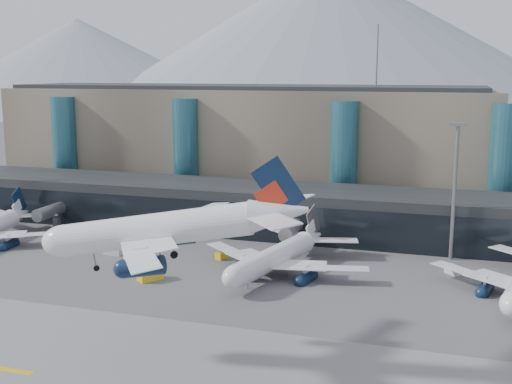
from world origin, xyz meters
TOP-DOWN VIEW (x-y plane):
  - ground at (0.00, 0.00)m, footprint 900.00×900.00m
  - concourse at (-0.02, 57.73)m, footprint 170.00×27.00m
  - terminal_main at (-25.00, 90.00)m, footprint 130.00×30.00m
  - teal_towers at (-14.99, 74.01)m, footprint 116.40×19.40m
  - mountain_ridge at (15.97, 380.00)m, footprint 910.00×400.00m
  - lightmast_mid at (30.00, 48.00)m, footprint 3.00×1.20m
  - hero_jet at (-0.25, -6.99)m, footprint 33.85×33.80m
  - jet_parked_mid at (1.68, 31.93)m, footprint 33.16×34.26m
  - veh_a at (-31.90, 31.75)m, footprint 3.59×2.11m
  - veh_b at (-11.07, 35.27)m, footprint 2.18×2.71m
  - veh_c at (-3.57, 24.89)m, footprint 3.73×2.33m
  - veh_g at (30.49, 38.69)m, footprint 2.94×3.01m
  - veh_h at (-18.31, 20.03)m, footprint 4.05×4.44m

SIDE VIEW (x-z plane):
  - ground at x=0.00m, z-range 0.00..0.00m
  - veh_b at x=-11.07m, z-range 0.00..1.36m
  - veh_g at x=30.49m, z-range 0.00..1.55m
  - veh_c at x=-3.57m, z-range 0.00..1.94m
  - veh_a at x=-31.90m, z-range 0.00..1.97m
  - veh_h at x=-18.31m, z-range 0.00..2.20m
  - jet_parked_mid at x=1.68m, z-range -1.34..9.67m
  - concourse at x=-0.02m, z-range -0.03..9.97m
  - teal_towers at x=-14.99m, z-range -8.99..37.01m
  - lightmast_mid at x=30.00m, z-range 1.62..27.22m
  - terminal_main at x=-25.00m, z-range -0.06..30.94m
  - hero_jet at x=-0.25m, z-range 12.36..23.34m
  - mountain_ridge at x=15.97m, z-range -9.26..100.74m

